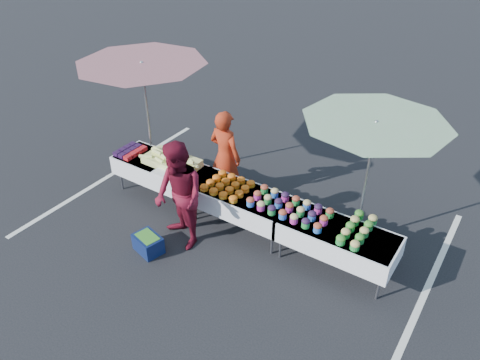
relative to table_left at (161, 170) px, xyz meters
The scene contains 17 objects.
ground 1.89m from the table_left, ahead, with size 80.00×80.00×0.00m, color black.
stripe_left 1.52m from the table_left, behind, with size 0.10×5.00×0.00m, color silver.
stripe_right 5.03m from the table_left, ahead, with size 0.10×5.00×0.00m, color silver.
table_left is the anchor object (origin of this frame).
table_center 1.80m from the table_left, ahead, with size 1.86×0.81×0.75m.
table_right 3.60m from the table_left, ahead, with size 1.86×0.81×0.75m.
berry_punnets 0.74m from the table_left, behind, with size 0.40×0.54×0.08m.
corn_pile 0.37m from the table_left, ahead, with size 1.16×0.57×0.26m.
plastic_bags 0.47m from the table_left, 45.00° to the right, with size 0.30×0.25×0.05m, color white.
carrot_bowls 1.57m from the table_left, ahead, with size 0.75×0.69×0.11m.
potato_cups 2.76m from the table_left, ahead, with size 1.34×0.58×0.16m.
bean_baskets 3.87m from the table_left, ahead, with size 0.36×0.86×0.15m.
vendor 1.27m from the table_left, 30.73° to the left, with size 0.66×0.44×1.82m, color #A22A12.
customer 1.53m from the table_left, 35.95° to the right, with size 0.92×0.72×1.89m, color maroon.
umbrella_left 1.80m from the table_left, 145.97° to the left, with size 2.93×2.93×2.47m.
umbrella_right 4.03m from the table_left, 12.33° to the left, with size 2.64×2.64×2.28m.
storage_bin 1.68m from the table_left, 57.30° to the right, with size 0.54×0.45×0.31m.
Camera 1 is at (3.60, -5.43, 5.29)m, focal length 35.00 mm.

